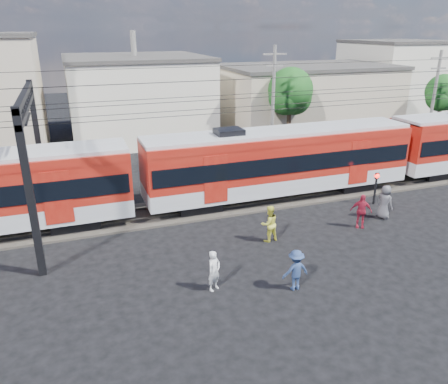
% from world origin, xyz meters
% --- Properties ---
extents(ground, '(120.00, 120.00, 0.00)m').
position_xyz_m(ground, '(0.00, 0.00, 0.00)').
color(ground, black).
rests_on(ground, ground).
extents(track_bed, '(70.00, 3.40, 0.12)m').
position_xyz_m(track_bed, '(0.00, 8.00, 0.06)').
color(track_bed, '#2D2823').
rests_on(track_bed, ground).
extents(rail_near, '(70.00, 0.12, 0.12)m').
position_xyz_m(rail_near, '(0.00, 7.25, 0.18)').
color(rail_near, '#59544C').
rests_on(rail_near, track_bed).
extents(rail_far, '(70.00, 0.12, 0.12)m').
position_xyz_m(rail_far, '(0.00, 8.75, 0.18)').
color(rail_far, '#59544C').
rests_on(rail_far, track_bed).
extents(commuter_train, '(50.30, 3.08, 4.17)m').
position_xyz_m(commuter_train, '(3.37, 8.00, 2.40)').
color(commuter_train, black).
rests_on(commuter_train, ground).
extents(catenary, '(70.00, 9.30, 7.52)m').
position_xyz_m(catenary, '(-8.65, 8.00, 5.14)').
color(catenary, black).
rests_on(catenary, ground).
extents(building_midwest, '(12.24, 12.24, 7.30)m').
position_xyz_m(building_midwest, '(-2.00, 27.00, 3.66)').
color(building_midwest, beige).
rests_on(building_midwest, ground).
extents(building_mideast, '(16.32, 10.20, 6.30)m').
position_xyz_m(building_mideast, '(14.00, 24.00, 3.16)').
color(building_mideast, tan).
rests_on(building_mideast, ground).
extents(building_east, '(10.20, 10.20, 8.30)m').
position_xyz_m(building_east, '(28.00, 28.00, 4.16)').
color(building_east, beige).
rests_on(building_east, ground).
extents(utility_pole_mid, '(1.80, 0.24, 8.50)m').
position_xyz_m(utility_pole_mid, '(6.00, 15.00, 4.53)').
color(utility_pole_mid, slate).
rests_on(utility_pole_mid, ground).
extents(utility_pole_east, '(1.80, 0.24, 8.00)m').
position_xyz_m(utility_pole_east, '(20.00, 14.00, 4.28)').
color(utility_pole_east, slate).
rests_on(utility_pole_east, ground).
extents(tree_near, '(3.82, 3.64, 6.72)m').
position_xyz_m(tree_near, '(9.19, 18.09, 4.66)').
color(tree_near, '#382619').
rests_on(tree_near, ground).
extents(tree_far, '(3.36, 3.12, 5.76)m').
position_xyz_m(tree_far, '(24.19, 17.09, 3.99)').
color(tree_far, '#382619').
rests_on(tree_far, ground).
extents(pedestrian_a, '(0.73, 0.65, 1.66)m').
position_xyz_m(pedestrian_a, '(-3.62, 0.00, 0.83)').
color(pedestrian_a, silver).
rests_on(pedestrian_a, ground).
extents(pedestrian_b, '(0.97, 0.81, 1.81)m').
position_xyz_m(pedestrian_b, '(0.19, 3.07, 0.90)').
color(pedestrian_b, '#D6D543').
rests_on(pedestrian_b, ground).
extents(pedestrian_c, '(1.10, 0.64, 1.69)m').
position_xyz_m(pedestrian_c, '(-0.63, -1.04, 0.84)').
color(pedestrian_c, navy).
rests_on(pedestrian_c, ground).
extents(pedestrian_d, '(1.13, 0.93, 1.80)m').
position_xyz_m(pedestrian_d, '(5.26, 2.87, 0.90)').
color(pedestrian_d, maroon).
rests_on(pedestrian_d, ground).
extents(pedestrian_e, '(0.82, 1.04, 1.86)m').
position_xyz_m(pedestrian_e, '(7.17, 3.42, 0.93)').
color(pedestrian_e, '#4F4E53').
rests_on(pedestrian_e, ground).
extents(crossing_signal, '(0.28, 0.28, 1.92)m').
position_xyz_m(crossing_signal, '(7.95, 5.22, 1.33)').
color(crossing_signal, black).
rests_on(crossing_signal, ground).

